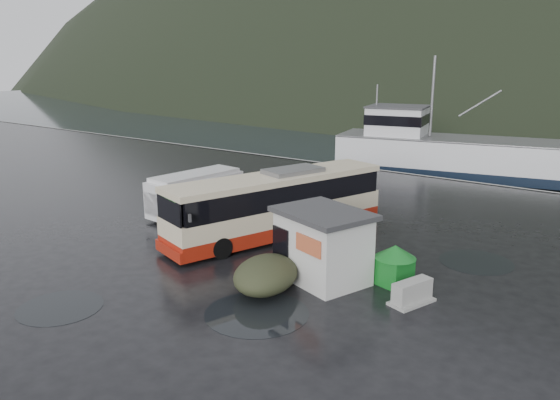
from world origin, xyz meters
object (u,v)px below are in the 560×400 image
Objects in this scene: waste_bin_left at (193,254)px; dome_tent at (266,290)px; ticket_kiosk at (322,279)px; jersey_barrier_b at (322,280)px; fishing_trawler at (463,160)px; jersey_barrier_a at (411,303)px; white_van at (197,214)px; waste_bin_right at (393,285)px; coach_bus at (277,236)px.

waste_bin_left is 0.47× the size of dome_tent.
waste_bin_left is 6.03m from ticket_kiosk.
dome_tent is 1.77× the size of jersey_barrier_b.
ticket_kiosk is at bearing -94.11° from fishing_trawler.
waste_bin_left reaches higher than dome_tent.
jersey_barrier_a is at bearing 24.03° from dome_tent.
white_van reaches higher than waste_bin_left.
white_van reaches higher than jersey_barrier_b.
white_van is 12.88m from waste_bin_right.
white_van is at bearing 133.16° from waste_bin_left.
dome_tent is 0.13× the size of fishing_trawler.
ticket_kiosk reaches higher than waste_bin_right.
ticket_kiosk is (4.50, -3.24, 0.00)m from coach_bus.
waste_bin_right is at bearing 27.00° from jersey_barrier_b.
white_van is at bearing 160.05° from jersey_barrier_b.
dome_tent is at bearing -26.91° from white_van.
waste_bin_left is 4.98m from dome_tent.
waste_bin_left reaches higher than jersey_barrier_a.
dome_tent is at bearing -96.72° from fishing_trawler.
waste_bin_left reaches higher than jersey_barrier_b.
jersey_barrier_a is (3.58, 0.04, 0.00)m from ticket_kiosk.
jersey_barrier_b is at bearing -153.00° from waste_bin_right.
waste_bin_left is at bearing 166.53° from dome_tent.
fishing_trawler is at bearing 85.89° from waste_bin_left.
dome_tent is 2.34m from ticket_kiosk.
ticket_kiosk is at bearing 113.94° from jersey_barrier_b.
waste_bin_left is at bearing -92.07° from coach_bus.
jersey_barrier_a is 0.94× the size of jersey_barrier_b.
waste_bin_left is 29.15m from fishing_trawler.
waste_bin_right is 1.60m from jersey_barrier_a.
waste_bin_right reaches higher than dome_tent.
white_van is 0.23× the size of fishing_trawler.
white_van is 3.36× the size of jersey_barrier_a.
fishing_trawler reaches higher than dome_tent.
ticket_kiosk reaches higher than waste_bin_left.
waste_bin_right is 4.76m from dome_tent.
fishing_trawler is at bearing 103.10° from waste_bin_right.
waste_bin_right is 0.50× the size of dome_tent.
waste_bin_right reaches higher than jersey_barrier_b.
waste_bin_right is at bearing -88.83° from fishing_trawler.
coach_bus is at bearing 143.81° from jersey_barrier_b.
white_van is at bearing 165.38° from jersey_barrier_a.
coach_bus reaches higher than jersey_barrier_a.
waste_bin_left is 0.93× the size of waste_bin_right.
jersey_barrier_b is 28.53m from fishing_trawler.
fishing_trawler reaches higher than jersey_barrier_a.
waste_bin_left is 0.88× the size of jersey_barrier_a.
ticket_kiosk is at bearing 61.41° from dome_tent.
jersey_barrier_a is at bearing 19.13° from ticket_kiosk.
jersey_barrier_a is (4.70, 2.10, 0.00)m from dome_tent.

